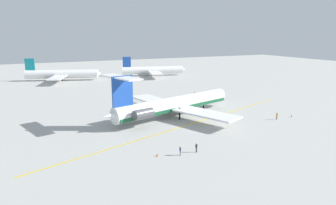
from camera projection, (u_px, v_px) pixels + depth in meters
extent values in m
plane|color=#ADADA8|center=(214.00, 123.00, 72.07)|extent=(360.36, 360.36, 0.00)
cylinder|color=white|center=(175.00, 104.00, 77.67)|extent=(35.60, 13.54, 3.83)
cone|color=white|center=(220.00, 95.00, 89.28)|extent=(4.85, 4.63, 3.68)
cone|color=white|center=(114.00, 115.00, 65.99)|extent=(6.27, 4.67, 3.26)
cube|color=#195133|center=(175.00, 107.00, 77.86)|extent=(34.85, 13.39, 0.84)
cube|color=white|center=(153.00, 100.00, 85.57)|extent=(8.65, 16.76, 0.38)
cube|color=white|center=(206.00, 114.00, 71.11)|extent=(11.51, 17.05, 0.38)
cylinder|color=#515156|center=(127.00, 109.00, 71.87)|extent=(5.22, 3.45, 2.22)
cube|color=white|center=(129.00, 109.00, 71.38)|extent=(3.10, 1.96, 0.46)
cylinder|color=#515156|center=(143.00, 114.00, 67.36)|extent=(5.22, 3.45, 2.22)
cube|color=white|center=(141.00, 113.00, 67.85)|extent=(3.10, 1.96, 0.46)
cube|color=#19429E|center=(123.00, 91.00, 66.44)|extent=(5.10, 1.79, 6.79)
cube|color=white|center=(113.00, 76.00, 67.73)|extent=(4.99, 6.36, 0.27)
cube|color=white|center=(129.00, 79.00, 63.24)|extent=(4.99, 6.36, 0.27)
cylinder|color=black|center=(204.00, 104.00, 85.15)|extent=(0.42, 0.42, 2.91)
cylinder|color=black|center=(163.00, 109.00, 79.52)|extent=(0.42, 0.42, 2.91)
cylinder|color=black|center=(180.00, 114.00, 75.05)|extent=(0.42, 0.42, 2.91)
cylinder|color=white|center=(62.00, 74.00, 137.26)|extent=(31.30, 13.95, 3.80)
cone|color=white|center=(98.00, 74.00, 139.03)|extent=(4.12, 4.43, 3.61)
cube|color=white|center=(66.00, 72.00, 146.21)|extent=(9.96, 15.53, 0.46)
cube|color=white|center=(57.00, 78.00, 128.47)|extent=(9.96, 15.53, 0.46)
cube|color=teal|center=(30.00, 64.00, 134.75)|extent=(4.05, 1.71, 5.18)
cylinder|color=black|center=(62.00, 78.00, 137.62)|extent=(0.46, 0.46, 2.56)
cylinder|color=white|center=(153.00, 70.00, 153.00)|extent=(30.46, 10.93, 3.65)
cone|color=white|center=(182.00, 69.00, 155.98)|extent=(3.73, 4.08, 3.46)
cube|color=white|center=(150.00, 69.00, 161.48)|extent=(8.52, 14.79, 0.44)
cube|color=white|center=(156.00, 73.00, 144.69)|extent=(8.52, 14.79, 0.44)
cube|color=#19429E|center=(127.00, 62.00, 149.53)|extent=(3.95, 1.32, 4.97)
cylinder|color=black|center=(153.00, 73.00, 153.36)|extent=(0.44, 0.44, 2.45)
cylinder|color=black|center=(197.00, 150.00, 54.50)|extent=(0.11, 0.11, 0.85)
cylinder|color=black|center=(196.00, 150.00, 54.42)|extent=(0.11, 0.11, 0.85)
cylinder|color=#262628|center=(196.00, 146.00, 54.29)|extent=(0.29, 0.29, 0.67)
sphere|color=#DBB28E|center=(196.00, 144.00, 54.19)|extent=(0.27, 0.27, 0.27)
cylinder|color=#262628|center=(197.00, 146.00, 54.38)|extent=(0.08, 0.08, 0.57)
cylinder|color=#262628|center=(196.00, 146.00, 54.19)|extent=(0.08, 0.08, 0.57)
cylinder|color=black|center=(194.00, 95.00, 102.48)|extent=(0.11, 0.11, 0.85)
cylinder|color=black|center=(194.00, 96.00, 102.35)|extent=(0.11, 0.11, 0.85)
cylinder|color=#262628|center=(194.00, 93.00, 102.25)|extent=(0.29, 0.29, 0.68)
sphere|color=#DBB28E|center=(194.00, 92.00, 102.14)|extent=(0.27, 0.27, 0.27)
cylinder|color=#262628|center=(194.00, 93.00, 102.39)|extent=(0.08, 0.08, 0.57)
cylinder|color=#262628|center=(195.00, 93.00, 102.09)|extent=(0.08, 0.08, 0.57)
cylinder|color=black|center=(180.00, 153.00, 53.15)|extent=(0.10, 0.10, 0.83)
cylinder|color=black|center=(180.00, 153.00, 53.01)|extent=(0.10, 0.10, 0.83)
cylinder|color=#191E4C|center=(180.00, 149.00, 52.91)|extent=(0.28, 0.28, 0.66)
sphere|color=#DBB28E|center=(180.00, 147.00, 52.81)|extent=(0.26, 0.26, 0.26)
cylinder|color=#191E4C|center=(180.00, 149.00, 53.08)|extent=(0.08, 0.08, 0.56)
cylinder|color=#191E4C|center=(180.00, 149.00, 52.73)|extent=(0.08, 0.08, 0.56)
cylinder|color=black|center=(276.00, 118.00, 75.24)|extent=(0.10, 0.10, 0.81)
cylinder|color=black|center=(277.00, 118.00, 75.15)|extent=(0.10, 0.10, 0.81)
cylinder|color=orange|center=(277.00, 115.00, 75.03)|extent=(0.27, 0.27, 0.64)
sphere|color=brown|center=(277.00, 113.00, 74.93)|extent=(0.25, 0.25, 0.25)
cylinder|color=orange|center=(276.00, 115.00, 75.14)|extent=(0.07, 0.07, 0.55)
cylinder|color=orange|center=(278.00, 115.00, 74.91)|extent=(0.07, 0.07, 0.55)
cone|color=#EA590F|center=(292.00, 116.00, 77.70)|extent=(0.40, 0.40, 0.55)
cone|color=#EA590F|center=(184.00, 96.00, 102.22)|extent=(0.40, 0.40, 0.55)
cone|color=#EA590F|center=(157.00, 155.00, 52.74)|extent=(0.40, 0.40, 0.55)
cube|color=gold|center=(190.00, 124.00, 71.36)|extent=(74.00, 25.31, 0.01)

